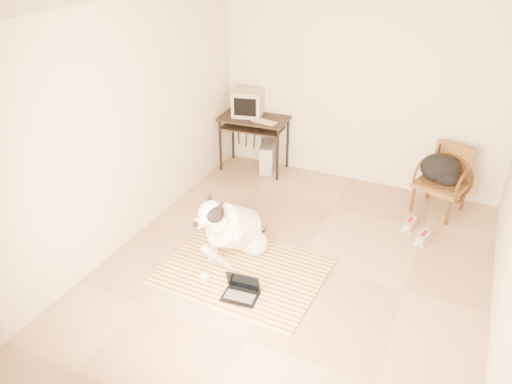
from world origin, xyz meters
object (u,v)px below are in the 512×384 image
Objects in this scene: computer_desk at (254,125)px; crt_monitor at (248,103)px; laptop at (241,290)px; rattan_chair at (443,180)px; dog at (233,229)px; pc_tower at (268,157)px; backpack at (441,170)px.

crt_monitor is at bearing 148.54° from computer_desk.
laptop is 3.12m from rattan_chair.
crt_monitor reaches higher than dog.
rattan_chair reaches higher than pc_tower.
computer_desk is 1.17× the size of rattan_chair.
rattan_chair is at bearing -2.79° from pc_tower.
computer_desk is (-1.13, 2.73, 0.63)m from laptop.
dog is at bearing -133.99° from rattan_chair.
dog is 2.25m from pc_tower.
laptop is at bearing -65.87° from crt_monitor.
backpack is at bearing 59.73° from laptop.
computer_desk is at bearing -31.46° from crt_monitor.
dog is at bearing -68.52° from crt_monitor.
dog reaches higher than pc_tower.
pc_tower is at bearing -4.91° from crt_monitor.
backpack is (1.55, 2.65, 0.49)m from laptop.
pc_tower is at bearing 177.21° from rattan_chair.
dog is 2.86m from rattan_chair.
laptop is 0.37× the size of computer_desk.
pc_tower is (0.21, 0.05, -0.49)m from computer_desk.
pc_tower is 2.50m from backpack.
crt_monitor is 2.91m from rattan_chair.
crt_monitor is 0.56× the size of rattan_chair.
backpack is at bearing 46.61° from dog.
pc_tower is 0.58× the size of rattan_chair.
backpack reaches higher than pc_tower.
dog is 2.46m from crt_monitor.
rattan_chair is 0.14m from backpack.
dog is 1.41× the size of rattan_chair.
laptop is at bearing -57.06° from dog.
computer_desk is 2.02× the size of backpack.
dog reaches higher than rattan_chair.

